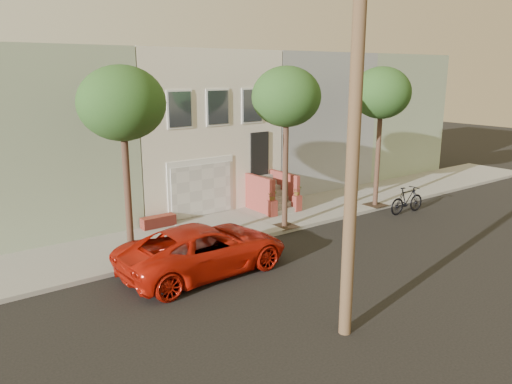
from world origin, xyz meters
TOP-DOWN VIEW (x-y plane):
  - ground at (0.00, 0.00)m, footprint 90.00×90.00m
  - sidewalk at (0.00, 5.35)m, footprint 40.00×3.70m
  - house_row at (0.00, 11.19)m, footprint 33.10×11.70m
  - tree_left at (-5.50, 3.90)m, footprint 2.70×2.57m
  - tree_mid at (1.00, 3.90)m, footprint 2.70×2.57m
  - tree_right at (6.50, 3.90)m, footprint 2.70×2.57m
  - pickup_truck at (-3.80, 2.12)m, footprint 5.65×2.77m
  - motorcycle at (6.96, 2.49)m, footprint 2.07×0.70m

SIDE VIEW (x-z plane):
  - ground at x=0.00m, z-range 0.00..0.00m
  - sidewalk at x=0.00m, z-range 0.00..0.15m
  - motorcycle at x=6.96m, z-range 0.00..1.23m
  - pickup_truck at x=-3.80m, z-range 0.00..1.54m
  - house_row at x=0.00m, z-range 0.14..7.14m
  - tree_left at x=-5.50m, z-range 2.11..8.41m
  - tree_mid at x=1.00m, z-range 2.11..8.41m
  - tree_right at x=6.50m, z-range 2.11..8.41m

